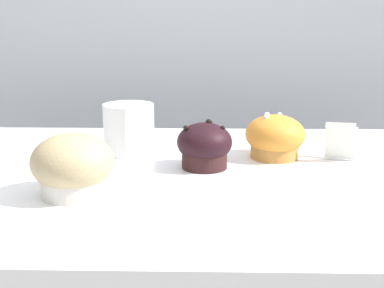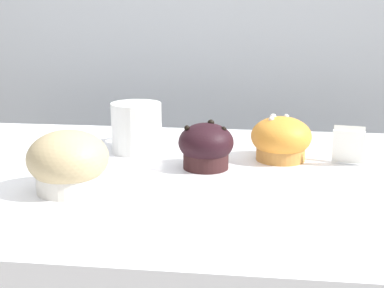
% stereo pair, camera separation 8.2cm
% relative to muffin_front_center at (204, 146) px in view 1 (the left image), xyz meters
% --- Properties ---
extents(wall_back, '(3.20, 0.10, 1.80)m').
position_rel_muffin_front_center_xyz_m(wall_back, '(-0.03, 0.57, -0.05)').
color(wall_back, '#B2B7BC').
rests_on(wall_back, ground).
extents(muffin_front_center, '(0.09, 0.09, 0.08)m').
position_rel_muffin_front_center_xyz_m(muffin_front_center, '(0.00, 0.00, 0.00)').
color(muffin_front_center, '#351B1B').
rests_on(muffin_front_center, display_counter).
extents(muffin_back_left, '(0.10, 0.10, 0.08)m').
position_rel_muffin_front_center_xyz_m(muffin_back_left, '(0.12, 0.06, -0.00)').
color(muffin_back_left, '#C7853D').
rests_on(muffin_back_left, display_counter).
extents(muffin_back_right, '(0.11, 0.11, 0.09)m').
position_rel_muffin_front_center_xyz_m(muffin_back_right, '(-0.18, -0.13, 0.01)').
color(muffin_back_right, silver).
rests_on(muffin_back_right, display_counter).
extents(coffee_cup, '(0.09, 0.13, 0.09)m').
position_rel_muffin_front_center_xyz_m(coffee_cup, '(-0.13, 0.09, 0.01)').
color(coffee_cup, white).
rests_on(coffee_cup, display_counter).
extents(price_card, '(0.06, 0.05, 0.06)m').
position_rel_muffin_front_center_xyz_m(price_card, '(0.23, 0.05, -0.00)').
color(price_card, white).
rests_on(price_card, display_counter).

